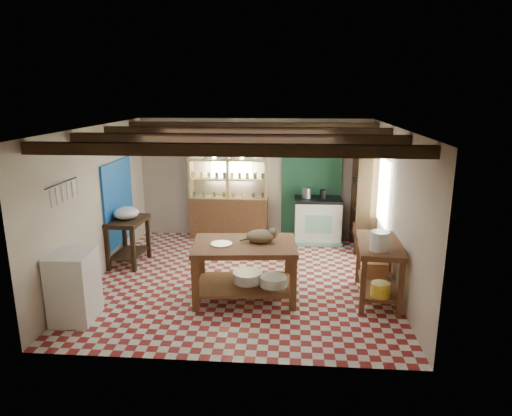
# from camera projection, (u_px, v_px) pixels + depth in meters

# --- Properties ---
(floor) EXTENTS (5.00, 5.00, 0.02)m
(floor) POSITION_uv_depth(u_px,v_px,m) (243.00, 279.00, 7.91)
(floor) COLOR maroon
(floor) RESTS_ON ground
(ceiling) EXTENTS (5.00, 5.00, 0.02)m
(ceiling) POSITION_uv_depth(u_px,v_px,m) (241.00, 127.00, 7.26)
(ceiling) COLOR #404044
(ceiling) RESTS_ON wall_back
(wall_back) EXTENTS (5.00, 0.04, 2.60)m
(wall_back) POSITION_uv_depth(u_px,v_px,m) (254.00, 178.00, 10.00)
(wall_back) COLOR #C4B39E
(wall_back) RESTS_ON floor
(wall_front) EXTENTS (5.00, 0.04, 2.60)m
(wall_front) POSITION_uv_depth(u_px,v_px,m) (218.00, 260.00, 5.17)
(wall_front) COLOR #C4B39E
(wall_front) RESTS_ON floor
(wall_left) EXTENTS (0.04, 5.00, 2.60)m
(wall_left) POSITION_uv_depth(u_px,v_px,m) (96.00, 204.00, 7.78)
(wall_left) COLOR #C4B39E
(wall_left) RESTS_ON floor
(wall_right) EXTENTS (0.04, 5.00, 2.60)m
(wall_right) POSITION_uv_depth(u_px,v_px,m) (395.00, 209.00, 7.40)
(wall_right) COLOR #C4B39E
(wall_right) RESTS_ON floor
(ceiling_beams) EXTENTS (5.00, 3.80, 0.15)m
(ceiling_beams) POSITION_uv_depth(u_px,v_px,m) (241.00, 135.00, 7.29)
(ceiling_beams) COLOR black
(ceiling_beams) RESTS_ON ceiling
(blue_wall_patch) EXTENTS (0.04, 1.40, 1.60)m
(blue_wall_patch) POSITION_uv_depth(u_px,v_px,m) (119.00, 203.00, 8.69)
(blue_wall_patch) COLOR #1654AC
(blue_wall_patch) RESTS_ON wall_left
(green_wall_patch) EXTENTS (1.30, 0.04, 2.30)m
(green_wall_patch) POSITION_uv_depth(u_px,v_px,m) (312.00, 182.00, 9.89)
(green_wall_patch) COLOR #1C472D
(green_wall_patch) RESTS_ON wall_back
(window_back) EXTENTS (0.90, 0.02, 0.80)m
(window_back) POSITION_uv_depth(u_px,v_px,m) (231.00, 160.00, 9.92)
(window_back) COLOR silver
(window_back) RESTS_ON wall_back
(window_right) EXTENTS (0.02, 1.30, 1.20)m
(window_right) POSITION_uv_depth(u_px,v_px,m) (383.00, 190.00, 8.34)
(window_right) COLOR silver
(window_right) RESTS_ON wall_right
(utensil_rail) EXTENTS (0.06, 0.90, 0.28)m
(utensil_rail) POSITION_uv_depth(u_px,v_px,m) (63.00, 191.00, 6.49)
(utensil_rail) COLOR black
(utensil_rail) RESTS_ON wall_left
(pot_rack) EXTENTS (0.86, 0.12, 0.36)m
(pot_rack) POSITION_uv_depth(u_px,v_px,m) (314.00, 141.00, 9.25)
(pot_rack) COLOR black
(pot_rack) RESTS_ON ceiling
(shelving_unit) EXTENTS (1.70, 0.34, 2.20)m
(shelving_unit) POSITION_uv_depth(u_px,v_px,m) (228.00, 189.00, 9.91)
(shelving_unit) COLOR tan
(shelving_unit) RESTS_ON floor
(tall_rack) EXTENTS (0.40, 0.86, 2.00)m
(tall_rack) POSITION_uv_depth(u_px,v_px,m) (364.00, 201.00, 9.22)
(tall_rack) COLOR black
(tall_rack) RESTS_ON floor
(work_table) EXTENTS (1.67, 1.19, 0.89)m
(work_table) POSITION_uv_depth(u_px,v_px,m) (245.00, 270.00, 7.11)
(work_table) COLOR brown
(work_table) RESTS_ON floor
(stove) EXTENTS (0.99, 0.68, 0.96)m
(stove) POSITION_uv_depth(u_px,v_px,m) (317.00, 220.00, 9.76)
(stove) COLOR silver
(stove) RESTS_ON floor
(prep_table) EXTENTS (0.64, 0.90, 0.88)m
(prep_table) POSITION_uv_depth(u_px,v_px,m) (129.00, 242.00, 8.50)
(prep_table) COLOR black
(prep_table) RESTS_ON floor
(white_cabinet) EXTENTS (0.60, 0.70, 1.00)m
(white_cabinet) POSITION_uv_depth(u_px,v_px,m) (74.00, 286.00, 6.42)
(white_cabinet) COLOR silver
(white_cabinet) RESTS_ON floor
(right_counter) EXTENTS (0.75, 1.34, 0.92)m
(right_counter) POSITION_uv_depth(u_px,v_px,m) (378.00, 271.00, 7.07)
(right_counter) COLOR brown
(right_counter) RESTS_ON floor
(cat) EXTENTS (0.51, 0.44, 0.20)m
(cat) POSITION_uv_depth(u_px,v_px,m) (261.00, 236.00, 7.03)
(cat) COLOR olive
(cat) RESTS_ON work_table
(steel_tray) EXTENTS (0.36, 0.36, 0.02)m
(steel_tray) POSITION_uv_depth(u_px,v_px,m) (221.00, 244.00, 6.95)
(steel_tray) COLOR #A1A0A7
(steel_tray) RESTS_ON work_table
(basin_large) EXTENTS (0.51, 0.51, 0.16)m
(basin_large) POSITION_uv_depth(u_px,v_px,m) (248.00, 277.00, 7.20)
(basin_large) COLOR silver
(basin_large) RESTS_ON work_table
(basin_small) EXTENTS (0.45, 0.45, 0.15)m
(basin_small) POSITION_uv_depth(u_px,v_px,m) (274.00, 281.00, 7.06)
(basin_small) COLOR silver
(basin_small) RESTS_ON work_table
(kettle_left) EXTENTS (0.19, 0.19, 0.22)m
(kettle_left) POSITION_uv_depth(u_px,v_px,m) (306.00, 193.00, 9.63)
(kettle_left) COLOR #A1A0A7
(kettle_left) RESTS_ON stove
(kettle_right) EXTENTS (0.15, 0.15, 0.18)m
(kettle_right) POSITION_uv_depth(u_px,v_px,m) (323.00, 194.00, 9.61)
(kettle_right) COLOR black
(kettle_right) RESTS_ON stove
(enamel_bowl) EXTENTS (0.48, 0.48, 0.23)m
(enamel_bowl) POSITION_uv_depth(u_px,v_px,m) (126.00, 213.00, 8.37)
(enamel_bowl) COLOR silver
(enamel_bowl) RESTS_ON prep_table
(white_bucket) EXTENTS (0.30, 0.30, 0.28)m
(white_bucket) POSITION_uv_depth(u_px,v_px,m) (380.00, 241.00, 6.59)
(white_bucket) COLOR silver
(white_bucket) RESTS_ON right_counter
(wicker_basket) EXTENTS (0.39, 0.32, 0.25)m
(wicker_basket) POSITION_uv_depth(u_px,v_px,m) (376.00, 269.00, 7.38)
(wicker_basket) COLOR #AE7346
(wicker_basket) RESTS_ON right_counter
(yellow_tub) EXTENTS (0.30, 0.30, 0.20)m
(yellow_tub) POSITION_uv_depth(u_px,v_px,m) (380.00, 290.00, 6.67)
(yellow_tub) COLOR yellow
(yellow_tub) RESTS_ON right_counter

